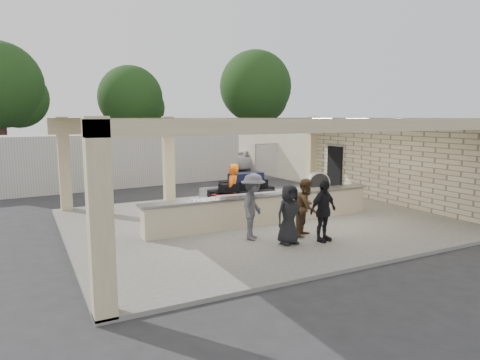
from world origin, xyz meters
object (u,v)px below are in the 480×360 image
luggage_cart (243,194)px  passenger_b (323,211)px  passenger_c (253,207)px  car_dark (243,155)px  passenger_d (289,214)px  drum_fan (318,183)px  container_white (126,159)px  baggage_handler (232,193)px  car_white_a (253,160)px  passenger_a (306,207)px  car_white_b (324,156)px  baggage_counter (265,209)px

luggage_cart → passenger_b: passenger_b is taller
passenger_c → car_dark: passenger_c is taller
passenger_d → drum_fan: bearing=44.1°
car_dark → container_white: 11.07m
baggage_handler → passenger_d: (0.22, -3.04, -0.14)m
drum_fan → container_white: (-6.52, 7.83, 0.66)m
passenger_d → car_dark: (8.26, 18.38, -0.15)m
car_white_a → drum_fan: bearing=177.4°
car_white_a → container_white: 9.56m
passenger_a → car_dark: bearing=30.4°
passenger_b → car_white_a: bearing=55.0°
passenger_b → baggage_handler: bearing=97.7°
drum_fan → passenger_d: passenger_d is taller
drum_fan → car_white_a: size_ratio=0.23×
passenger_b → car_white_b: (12.69, 16.02, -0.30)m
baggage_counter → car_white_a: (7.12, 13.62, 0.08)m
baggage_counter → baggage_handler: size_ratio=4.29×
car_white_b → container_white: bearing=88.4°
drum_fan → passenger_d: size_ratio=0.66×
container_white → car_white_b: bearing=5.2°
container_white → passenger_d: bearing=-88.5°
baggage_handler → passenger_c: (-0.44, -2.21, -0.01)m
luggage_cart → container_white: bearing=103.4°
drum_fan → car_white_b: bearing=67.6°
passenger_d → car_dark: passenger_d is taller
passenger_d → car_dark: 20.15m
luggage_cart → baggage_handler: size_ratio=1.43×
passenger_b → car_white_b: passenger_b is taller
luggage_cart → baggage_handler: (-0.52, -0.23, 0.11)m
baggage_counter → drum_fan: bearing=34.0°
baggage_handler → car_white_a: size_ratio=0.41×
luggage_cart → car_white_b: size_ratio=0.65×
luggage_cart → baggage_counter: bearing=-72.8°
passenger_d → passenger_b: bearing=-15.1°
luggage_cart → car_white_a: luggage_cart is taller
car_white_a → container_white: (-9.13, -2.75, 0.67)m
passenger_d → car_white_a: size_ratio=0.35×
baggage_handler → passenger_b: bearing=55.9°
passenger_a → passenger_b: size_ratio=0.97×
baggage_counter → passenger_c: bearing=-130.7°
drum_fan → baggage_handler: (-5.28, -2.24, 0.38)m
passenger_b → car_dark: bearing=56.2°
passenger_a → car_white_a: passenger_a is taller
baggage_handler → car_white_a: 15.06m
baggage_handler → baggage_counter: bearing=79.9°
passenger_d → luggage_cart: bearing=82.7°
luggage_cart → car_white_a: size_ratio=0.58×
car_white_b → car_white_a: bearing=77.7°
drum_fan → passenger_c: bearing=-125.3°
passenger_a → passenger_b: (0.08, -0.67, 0.02)m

